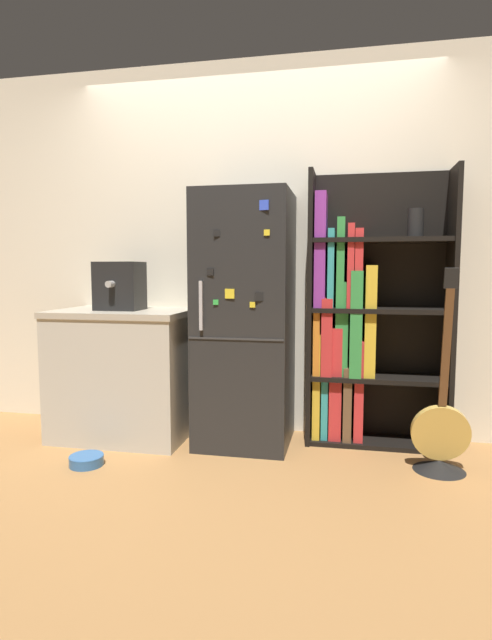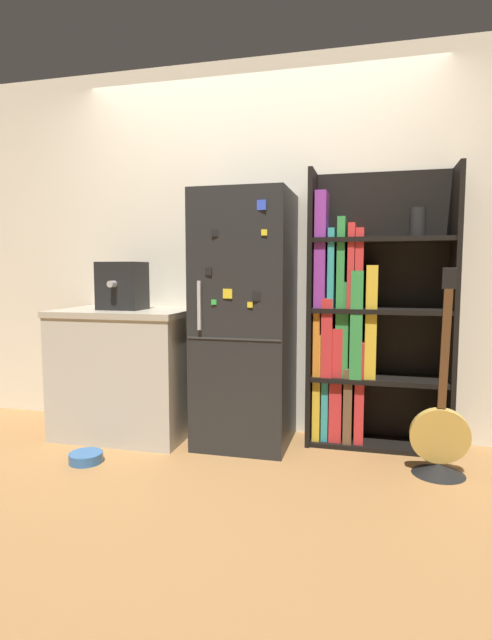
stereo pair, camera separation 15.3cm
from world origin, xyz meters
The scene contains 8 objects.
ground_plane centered at (0.00, 0.00, 0.00)m, with size 16.00×16.00×0.00m, color #A87542.
wall_back centered at (0.00, 0.47, 1.30)m, with size 8.00×0.05×2.60m.
refrigerator centered at (0.00, 0.16, 0.83)m, with size 0.60×0.61×1.65m.
bookshelf centered at (0.73, 0.32, 0.81)m, with size 0.91×0.32×1.79m.
kitchen_counter centered at (-0.85, 0.13, 0.44)m, with size 0.92×0.66×0.88m.
espresso_machine centered at (-0.86, 0.11, 1.05)m, with size 0.30×0.28×0.33m.
guitar centered at (1.20, -0.10, 0.17)m, with size 0.33×0.29×1.17m.
pet_bowl centered at (-0.84, -0.44, 0.03)m, with size 0.20×0.20×0.06m.
Camera 1 is at (0.66, -3.04, 1.15)m, focal length 28.00 mm.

